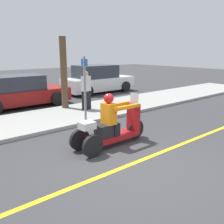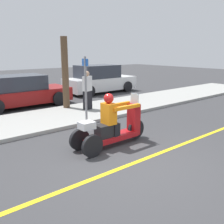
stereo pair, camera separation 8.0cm
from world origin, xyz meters
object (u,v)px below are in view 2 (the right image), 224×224
motorcycle_trike (112,127)px  parked_car_lot_left (99,80)px  spectator_far_back (87,91)px  tree_trunk (65,73)px  parked_car_lot_center (20,92)px  street_sign (86,86)px

motorcycle_trike → parked_car_lot_left: parked_car_lot_left is taller
spectator_far_back → tree_trunk: tree_trunk is taller
parked_car_lot_left → spectator_far_back: bearing=-132.1°
spectator_far_back → parked_car_lot_center: (-1.78, 2.83, -0.21)m
parked_car_lot_center → parked_car_lot_left: parked_car_lot_left is taller
tree_trunk → street_sign: tree_trunk is taller
parked_car_lot_left → tree_trunk: size_ratio=1.48×
tree_trunk → street_sign: size_ratio=1.34×
spectator_far_back → tree_trunk: size_ratio=0.54×
motorcycle_trike → street_sign: (0.69, 2.28, 0.80)m
tree_trunk → parked_car_lot_left: bearing=36.6°
parked_car_lot_left → tree_trunk: 4.92m
spectator_far_back → parked_car_lot_left: size_ratio=0.36×
street_sign → parked_car_lot_left: bearing=49.5°
motorcycle_trike → tree_trunk: 4.70m
motorcycle_trike → street_sign: bearing=73.2°
spectator_far_back → street_sign: (-0.93, -1.31, 0.43)m
street_sign → motorcycle_trike: bearing=-106.8°
parked_car_lot_center → street_sign: bearing=-78.5°
motorcycle_trike → street_sign: size_ratio=1.05×
street_sign → tree_trunk: bearing=79.2°
spectator_far_back → street_sign: street_sign is taller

